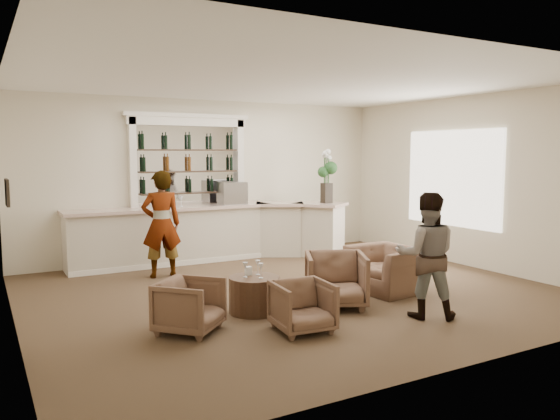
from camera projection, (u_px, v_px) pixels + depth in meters
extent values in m
plane|color=#4F3A27|center=(294.00, 292.00, 8.69)|extent=(8.00, 8.00, 0.00)
cube|color=beige|center=(210.00, 179.00, 11.55)|extent=(8.00, 0.04, 3.30)
cube|color=beige|center=(10.00, 199.00, 6.57)|extent=(0.04, 7.00, 3.30)
cube|color=beige|center=(474.00, 182.00, 10.46)|extent=(0.04, 7.00, 3.30)
cube|color=white|center=(295.00, 81.00, 8.34)|extent=(8.00, 7.00, 0.04)
cube|color=white|center=(453.00, 178.00, 10.87)|extent=(0.05, 2.40, 1.90)
cube|color=black|center=(7.00, 193.00, 7.63)|extent=(0.04, 0.46, 0.38)
cube|color=beige|center=(9.00, 193.00, 7.64)|extent=(0.01, 0.38, 0.30)
cube|color=silver|center=(171.00, 237.00, 10.88)|extent=(4.00, 0.70, 1.08)
cube|color=beige|center=(170.00, 208.00, 10.80)|extent=(4.10, 0.82, 0.06)
cube|color=silver|center=(279.00, 230.00, 11.82)|extent=(1.12, 1.04, 1.08)
cube|color=beige|center=(280.00, 204.00, 11.74)|extent=(1.27, 1.19, 0.06)
cube|color=silver|center=(319.00, 231.00, 11.71)|extent=(1.08, 1.14, 1.08)
cube|color=beige|center=(320.00, 204.00, 11.63)|extent=(1.24, 1.29, 0.06)
cube|color=white|center=(177.00, 264.00, 10.64)|extent=(4.00, 0.06, 0.10)
cube|color=white|center=(188.00, 165.00, 11.26)|extent=(2.15, 0.02, 1.65)
cube|color=white|center=(133.00, 191.00, 10.70)|extent=(0.14, 0.16, 2.90)
cube|color=white|center=(240.00, 188.00, 11.82)|extent=(0.14, 0.16, 2.90)
cube|color=white|center=(188.00, 121.00, 11.12)|extent=(2.52, 0.16, 0.18)
cube|color=white|center=(188.00, 116.00, 11.10)|extent=(2.64, 0.20, 0.08)
cube|color=#35261A|center=(190.00, 193.00, 11.22)|extent=(2.05, 0.20, 0.03)
cube|color=#35261A|center=(190.00, 172.00, 11.18)|extent=(2.05, 0.20, 0.03)
cube|color=#35261A|center=(189.00, 150.00, 11.13)|extent=(2.05, 0.20, 0.03)
cylinder|color=#472D1F|center=(254.00, 295.00, 7.55)|extent=(0.70, 0.70, 0.50)
imported|color=gray|center=(161.00, 224.00, 9.63)|extent=(0.74, 0.53, 1.90)
imported|color=gray|center=(426.00, 255.00, 7.27)|extent=(1.04, 1.00, 1.69)
imported|color=brown|center=(190.00, 306.00, 6.70)|extent=(1.01, 1.01, 0.66)
imported|color=brown|center=(303.00, 307.00, 6.73)|extent=(0.74, 0.76, 0.63)
imported|color=brown|center=(336.00, 280.00, 7.82)|extent=(1.14, 1.15, 0.78)
imported|color=brown|center=(387.00, 269.00, 8.71)|extent=(1.05, 1.17, 0.71)
cube|color=#B4B4B8|center=(232.00, 193.00, 11.33)|extent=(0.55, 0.47, 0.47)
cube|color=black|center=(327.00, 193.00, 11.60)|extent=(0.19, 0.19, 0.43)
cube|color=white|center=(248.00, 271.00, 7.63)|extent=(0.08, 0.08, 0.12)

